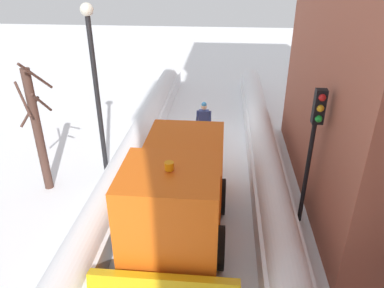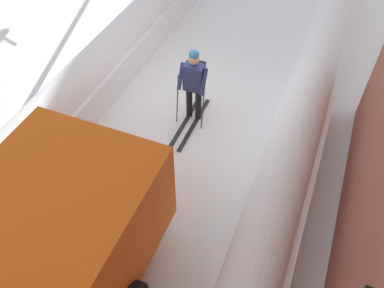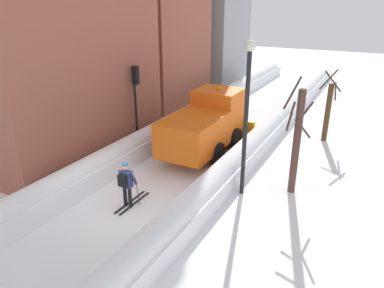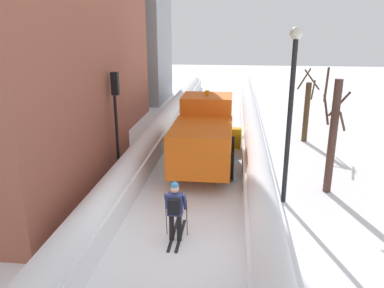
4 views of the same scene
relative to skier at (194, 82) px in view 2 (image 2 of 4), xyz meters
The scene contains 1 object.
skier is the anchor object (origin of this frame).
Camera 2 is at (-2.55, 6.44, 6.30)m, focal length 36.96 mm.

